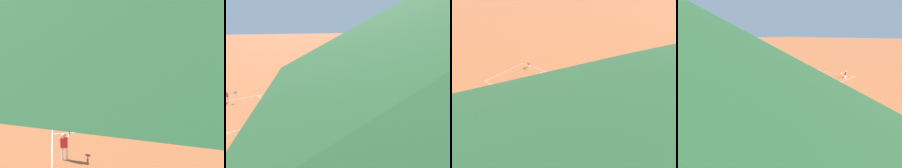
{
  "view_description": "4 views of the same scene",
  "coord_description": "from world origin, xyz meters",
  "views": [
    {
      "loc": [
        -3.79,
        -22.54,
        6.08
      ],
      "look_at": [
        0.37,
        0.19,
        1.22
      ],
      "focal_mm": 50.0,
      "sensor_mm": 36.0,
      "label": 1
    },
    {
      "loc": [
        20.86,
        -13.1,
        7.5
      ],
      "look_at": [
        0.7,
        1.57,
        1.17
      ],
      "focal_mm": 35.0,
      "sensor_mm": 36.0,
      "label": 2
    },
    {
      "loc": [
        16.41,
        12.17,
        14.33
      ],
      "look_at": [
        -1.29,
        -0.22,
        0.89
      ],
      "focal_mm": 28.0,
      "sensor_mm": 36.0,
      "label": 3
    },
    {
      "loc": [
        -16.38,
        15.03,
        6.7
      ],
      "look_at": [
        -1.41,
        0.36,
        0.69
      ],
      "focal_mm": 28.0,
      "sensor_mm": 36.0,
      "label": 4
    }
  ],
  "objects": [
    {
      "name": "player_near_service",
      "position": [
        -1.11,
        6.86,
        0.64
      ],
      "size": [
        0.36,
        0.97,
        1.08
      ],
      "color": "white",
      "rests_on": "ground"
    },
    {
      "name": "player_far_baseline",
      "position": [
        2.95,
        5.13,
        0.66
      ],
      "size": [
        0.42,
        0.99,
        1.12
      ],
      "color": "black",
      "rests_on": "ground"
    },
    {
      "name": "tennis_net",
      "position": [
        0.0,
        0.0,
        0.5
      ],
      "size": [
        9.18,
        0.08,
        1.06
      ],
      "color": "#2D2D2D",
      "rests_on": "ground"
    },
    {
      "name": "windscreen_fence_far",
      "position": [
        -0.0,
        15.5,
        1.31
      ],
      "size": [
        17.28,
        0.08,
        2.9
      ],
      "color": "#2D754C",
      "rests_on": "ground"
    },
    {
      "name": "tennis_ball_service_box",
      "position": [
        -3.5,
        -0.84,
        0.03
      ],
      "size": [
        0.07,
        0.07,
        0.07
      ],
      "primitive_type": "sphere",
      "color": "#CCE033",
      "rests_on": "ground"
    },
    {
      "name": "tennis_ball_mid_court",
      "position": [
        1.75,
        -1.53,
        0.03
      ],
      "size": [
        0.07,
        0.07,
        0.07
      ],
      "primitive_type": "sphere",
      "color": "#CCE033",
      "rests_on": "ground"
    },
    {
      "name": "courtside_bench",
      "position": [
        6.34,
        0.11,
        0.45
      ],
      "size": [
        0.36,
        1.5,
        0.84
      ],
      "color": "#51473D",
      "rests_on": "ground"
    },
    {
      "name": "ball_hopper",
      "position": [
        -5.29,
        -1.53,
        0.65
      ],
      "size": [
        0.36,
        0.36,
        0.89
      ],
      "color": "#B7B7BC",
      "rests_on": "ground"
    },
    {
      "name": "player_near_baseline",
      "position": [
        -3.52,
        -9.61,
        0.72
      ],
      "size": [
        0.51,
        1.0,
        1.23
      ],
      "color": "white",
      "rests_on": "ground"
    },
    {
      "name": "tennis_ball_far_corner",
      "position": [
        4.74,
        -2.24,
        0.03
      ],
      "size": [
        0.07,
        0.07,
        0.07
      ],
      "primitive_type": "sphere",
      "color": "#CCE033",
      "rests_on": "ground"
    },
    {
      "name": "ground_plane",
      "position": [
        0.0,
        0.0,
        0.0
      ],
      "size": [
        600.0,
        600.0,
        0.0
      ],
      "primitive_type": "plane",
      "color": "#B25B33"
    },
    {
      "name": "player_far_service",
      "position": [
        -2.22,
        9.24,
        0.67
      ],
      "size": [
        0.54,
        0.93,
        1.14
      ],
      "color": "black",
      "rests_on": "ground"
    },
    {
      "name": "alpine_chalet",
      "position": [
        1.41,
        35.53,
        5.82
      ],
      "size": [
        13.0,
        10.0,
        11.2
      ],
      "color": "#C6B28E",
      "rests_on": "ground"
    },
    {
      "name": "court_line_markings",
      "position": [
        0.0,
        0.0,
        0.0
      ],
      "size": [
        8.25,
        23.85,
        0.01
      ],
      "color": "white",
      "rests_on": "ground"
    },
    {
      "name": "tennis_ball_by_net_left",
      "position": [
        0.18,
        5.97,
        0.03
      ],
      "size": [
        0.07,
        0.07,
        0.07
      ],
      "primitive_type": "sphere",
      "color": "#CCE033",
      "rests_on": "ground"
    }
  ]
}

